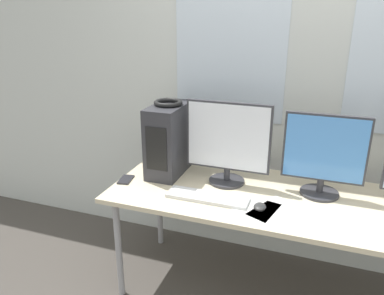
# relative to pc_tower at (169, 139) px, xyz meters

# --- Properties ---
(wall_back) EXTENTS (8.00, 0.07, 2.70)m
(wall_back) POSITION_rel_pc_tower_xyz_m (0.84, 0.40, 0.42)
(wall_back) COLOR silver
(wall_back) RESTS_ON ground_plane
(desk) EXTENTS (2.18, 0.76, 0.71)m
(desk) POSITION_rel_pc_tower_xyz_m (0.84, -0.11, -0.27)
(desk) COLOR beige
(desk) RESTS_ON ground_plane
(pc_tower) EXTENTS (0.19, 0.39, 0.45)m
(pc_tower) POSITION_rel_pc_tower_xyz_m (0.00, 0.00, 0.00)
(pc_tower) COLOR #2D2D33
(pc_tower) RESTS_ON desk
(headphones) EXTENTS (0.18, 0.18, 0.03)m
(headphones) POSITION_rel_pc_tower_xyz_m (0.00, 0.00, 0.24)
(headphones) COLOR black
(headphones) RESTS_ON pc_tower
(monitor_main) EXTENTS (0.51, 0.22, 0.51)m
(monitor_main) POSITION_rel_pc_tower_xyz_m (0.40, -0.03, 0.04)
(monitor_main) COLOR #333338
(monitor_main) RESTS_ON desk
(monitor_right_near) EXTENTS (0.45, 0.22, 0.48)m
(monitor_right_near) POSITION_rel_pc_tower_xyz_m (0.94, -0.00, 0.02)
(monitor_right_near) COLOR #333338
(monitor_right_near) RESTS_ON desk
(keyboard) EXTENTS (0.47, 0.13, 0.02)m
(keyboard) POSITION_rel_pc_tower_xyz_m (0.35, -0.28, -0.22)
(keyboard) COLOR silver
(keyboard) RESTS_ON desk
(mouse) EXTENTS (0.07, 0.09, 0.03)m
(mouse) POSITION_rel_pc_tower_xyz_m (0.65, -0.30, -0.21)
(mouse) COLOR #2D2D2D
(mouse) RESTS_ON desk
(cell_phone) EXTENTS (0.09, 0.14, 0.01)m
(cell_phone) POSITION_rel_pc_tower_xyz_m (-0.21, -0.22, -0.22)
(cell_phone) COLOR #232328
(cell_phone) RESTS_ON desk
(paper_sheet_left) EXTENTS (0.32, 0.36, 0.00)m
(paper_sheet_left) POSITION_rel_pc_tower_xyz_m (0.74, -0.29, -0.23)
(paper_sheet_left) COLOR white
(paper_sheet_left) RESTS_ON desk
(paper_sheet_front) EXTENTS (0.27, 0.34, 0.00)m
(paper_sheet_front) POSITION_rel_pc_tower_xyz_m (0.62, -0.33, -0.23)
(paper_sheet_front) COLOR white
(paper_sheet_front) RESTS_ON desk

